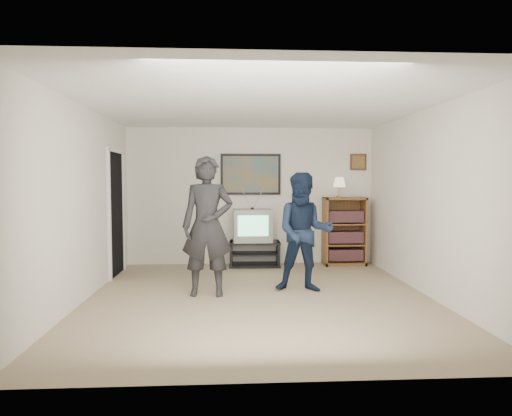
{
  "coord_description": "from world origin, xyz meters",
  "views": [
    {
      "loc": [
        -0.38,
        -5.88,
        1.55
      ],
      "look_at": [
        -0.01,
        0.58,
        1.15
      ],
      "focal_mm": 32.0,
      "sensor_mm": 36.0,
      "label": 1
    }
  ],
  "objects": [
    {
      "name": "crt_television",
      "position": [
        0.02,
        2.23,
        0.74
      ],
      "size": [
        0.69,
        0.59,
        0.57
      ],
      "primitive_type": null,
      "rotation": [
        0.0,
        0.0,
        0.03
      ],
      "color": "gray",
      "rests_on": "media_stand"
    },
    {
      "name": "air_vent",
      "position": [
        -0.55,
        2.48,
        1.95
      ],
      "size": [
        0.28,
        0.02,
        0.14
      ],
      "primitive_type": "cube",
      "color": "white",
      "rests_on": "room_shell"
    },
    {
      "name": "poster",
      "position": [
        0.0,
        2.48,
        1.65
      ],
      "size": [
        1.1,
        0.03,
        0.75
      ],
      "primitive_type": "cube",
      "color": "black",
      "rests_on": "room_shell"
    },
    {
      "name": "controller_right",
      "position": [
        0.62,
        0.59,
        1.03
      ],
      "size": [
        0.06,
        0.12,
        0.03
      ],
      "primitive_type": "cube",
      "rotation": [
        0.0,
        0.0,
        -0.27
      ],
      "color": "white",
      "rests_on": "person_short"
    },
    {
      "name": "room_shell",
      "position": [
        0.0,
        0.35,
        1.25
      ],
      "size": [
        4.51,
        5.0,
        2.51
      ],
      "color": "brown",
      "rests_on": "ground"
    },
    {
      "name": "person_tall",
      "position": [
        -0.68,
        0.2,
        0.93
      ],
      "size": [
        0.7,
        0.48,
        1.87
      ],
      "primitive_type": "imported",
      "rotation": [
        0.0,
        0.0,
        -0.04
      ],
      "color": "black",
      "rests_on": "room_shell"
    },
    {
      "name": "person_short",
      "position": [
        0.65,
        0.35,
        0.83
      ],
      "size": [
        0.88,
        0.73,
        1.65
      ],
      "primitive_type": "imported",
      "rotation": [
        0.0,
        0.0,
        -0.14
      ],
      "color": "#121D32",
      "rests_on": "room_shell"
    },
    {
      "name": "media_stand",
      "position": [
        0.06,
        2.23,
        0.23
      ],
      "size": [
        0.92,
        0.53,
        0.45
      ],
      "rotation": [
        0.0,
        0.0,
        -0.03
      ],
      "color": "black",
      "rests_on": "room_shell"
    },
    {
      "name": "controller_left",
      "position": [
        -0.72,
        0.38,
        1.26
      ],
      "size": [
        0.06,
        0.12,
        0.03
      ],
      "primitive_type": "cube",
      "rotation": [
        0.0,
        0.0,
        -0.24
      ],
      "color": "white",
      "rests_on": "person_tall"
    },
    {
      "name": "table_lamp",
      "position": [
        1.59,
        2.24,
        1.42
      ],
      "size": [
        0.23,
        0.23,
        0.37
      ],
      "primitive_type": null,
      "color": "#F2E8B7",
      "rests_on": "bookshelf"
    },
    {
      "name": "small_picture",
      "position": [
        2.0,
        2.48,
        1.88
      ],
      "size": [
        0.3,
        0.03,
        0.3
      ],
      "primitive_type": "cube",
      "color": "#482217",
      "rests_on": "room_shell"
    },
    {
      "name": "bookshelf",
      "position": [
        1.7,
        2.28,
        0.62
      ],
      "size": [
        0.75,
        0.43,
        1.23
      ],
      "primitive_type": null,
      "color": "#532B19",
      "rests_on": "room_shell"
    },
    {
      "name": "doorway",
      "position": [
        -2.23,
        1.6,
        1.0
      ],
      "size": [
        0.03,
        0.85,
        2.0
      ],
      "primitive_type": "cube",
      "color": "black",
      "rests_on": "room_shell"
    }
  ]
}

